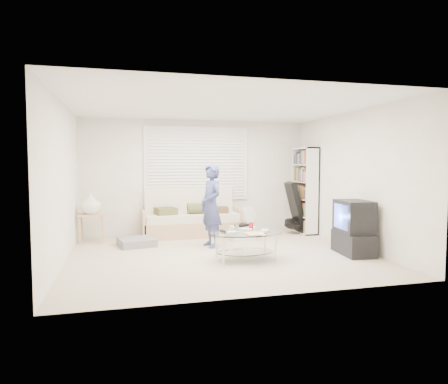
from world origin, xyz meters
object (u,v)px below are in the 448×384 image
object	(u,v)px
bookshelf	(304,190)
coffee_table	(246,237)
tv_unit	(353,228)
futon_sofa	(191,220)

from	to	relation	value
bookshelf	coffee_table	size ratio (longest dim) A/B	1.56
tv_unit	coffee_table	bearing A→B (deg)	178.31
tv_unit	coffee_table	distance (m)	1.91
futon_sofa	bookshelf	bearing A→B (deg)	-5.80
futon_sofa	tv_unit	world-z (taller)	futon_sofa
bookshelf	tv_unit	size ratio (longest dim) A/B	2.06
bookshelf	tv_unit	world-z (taller)	bookshelf
tv_unit	coffee_table	world-z (taller)	tv_unit
futon_sofa	bookshelf	xyz separation A→B (m)	(2.51, -0.25, 0.61)
bookshelf	tv_unit	xyz separation A→B (m)	(-0.13, -2.18, -0.50)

